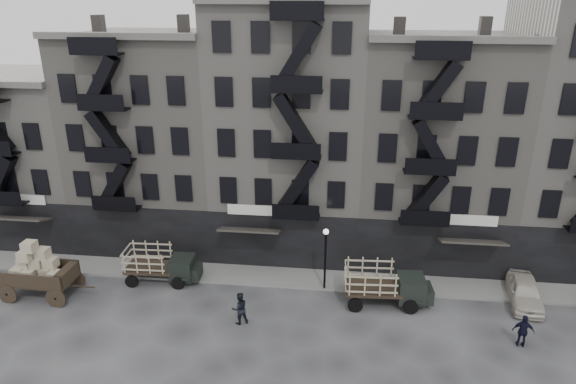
# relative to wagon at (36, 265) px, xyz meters

# --- Properties ---
(ground) EXTENTS (140.00, 140.00, 0.00)m
(ground) POSITION_rel_wagon_xyz_m (14.51, 0.00, -2.13)
(ground) COLOR #38383A
(ground) RESTS_ON ground
(sidewalk) EXTENTS (55.00, 2.50, 0.15)m
(sidewalk) POSITION_rel_wagon_xyz_m (14.51, 3.75, -2.05)
(sidewalk) COLOR slate
(sidewalk) RESTS_ON ground
(building_west) EXTENTS (10.00, 11.35, 13.20)m
(building_west) POSITION_rel_wagon_xyz_m (-5.49, 9.83, 3.87)
(building_west) COLOR gray
(building_west) RESTS_ON ground
(building_midwest) EXTENTS (10.00, 11.35, 16.20)m
(building_midwest) POSITION_rel_wagon_xyz_m (4.51, 9.83, 5.37)
(building_midwest) COLOR gray
(building_midwest) RESTS_ON ground
(building_center) EXTENTS (10.00, 11.35, 18.20)m
(building_center) POSITION_rel_wagon_xyz_m (14.51, 9.83, 6.37)
(building_center) COLOR gray
(building_center) RESTS_ON ground
(building_mideast) EXTENTS (10.00, 11.35, 16.20)m
(building_mideast) POSITION_rel_wagon_xyz_m (24.51, 9.83, 5.37)
(building_mideast) COLOR gray
(building_mideast) RESTS_ON ground
(lamp_post) EXTENTS (0.36, 0.36, 4.28)m
(lamp_post) POSITION_rel_wagon_xyz_m (17.51, 2.60, 0.65)
(lamp_post) COLOR black
(lamp_post) RESTS_ON ground
(wagon) EXTENTS (4.48, 2.51, 3.73)m
(wagon) POSITION_rel_wagon_xyz_m (0.00, 0.00, 0.00)
(wagon) COLOR black
(wagon) RESTS_ON ground
(stake_truck_west) EXTENTS (4.89, 2.17, 2.42)m
(stake_truck_west) POSITION_rel_wagon_xyz_m (6.90, 2.49, -0.75)
(stake_truck_west) COLOR black
(stake_truck_west) RESTS_ON ground
(stake_truck_east) EXTENTS (5.28, 2.41, 2.60)m
(stake_truck_east) POSITION_rel_wagon_xyz_m (21.19, 1.53, -0.65)
(stake_truck_east) COLOR black
(stake_truck_east) RESTS_ON ground
(car_east) EXTENTS (2.37, 4.65, 1.52)m
(car_east) POSITION_rel_wagon_xyz_m (29.61, 2.60, -1.37)
(car_east) COLOR beige
(car_east) RESTS_ON ground
(pedestrian_mid) EXTENTS (1.19, 1.10, 1.96)m
(pedestrian_mid) POSITION_rel_wagon_xyz_m (12.90, -1.43, -1.15)
(pedestrian_mid) COLOR black
(pedestrian_mid) RESTS_ON ground
(policeman) EXTENTS (1.17, 0.63, 1.89)m
(policeman) POSITION_rel_wagon_xyz_m (28.23, -1.68, -1.18)
(policeman) COLOR black
(policeman) RESTS_ON ground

